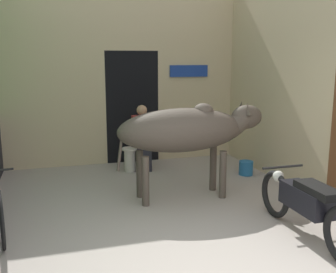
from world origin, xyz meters
name	(u,v)px	position (x,y,z in m)	size (l,w,h in m)	color
wall_back_with_doorway	(124,83)	(0.07, 4.95, 1.63)	(4.77, 0.93, 3.79)	#C6B289
wall_right_with_door	(301,75)	(2.47, 2.30, 1.87)	(0.22, 4.70, 3.79)	#C6B289
cow	(188,130)	(0.56, 2.33, 1.06)	(2.34, 0.71, 1.48)	#4C4238
motorcycle_near	(306,204)	(1.44, 0.57, 0.43)	(0.58, 2.00, 0.76)	black
shopkeeper_seated	(143,136)	(0.24, 4.01, 0.67)	(0.38, 0.33, 1.26)	#282833
plastic_stool	(130,159)	(-0.02, 4.00, 0.24)	(0.31, 0.31, 0.45)	beige
bucket	(246,168)	(2.00, 3.14, 0.13)	(0.26, 0.26, 0.26)	#23669E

